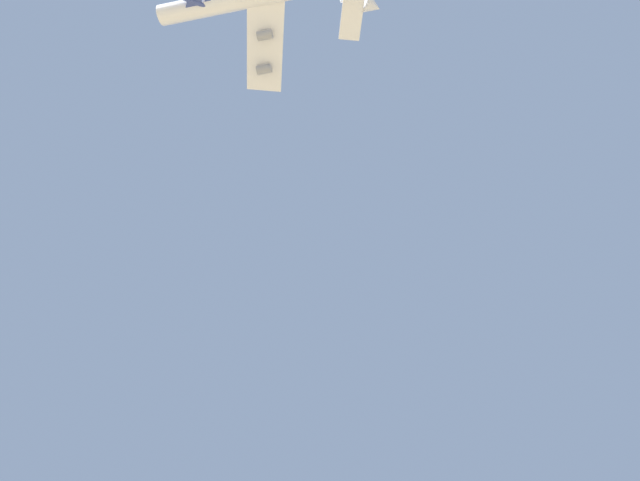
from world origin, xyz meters
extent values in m
cone|color=white|center=(-13.41, 38.40, 151.29)|extent=(7.34, 7.56, 5.76)
cylinder|color=gray|center=(25.30, 28.95, 141.24)|extent=(5.04, 3.07, 3.00)
cylinder|color=gray|center=(22.35, 39.04, 144.47)|extent=(5.04, 3.07, 3.00)
cube|color=white|center=(-6.54, 38.08, 158.56)|extent=(8.72, 5.82, 10.15)
cube|color=white|center=(-7.15, 40.16, 151.49)|extent=(12.67, 22.32, 7.04)
cylinder|color=#38478C|center=(43.45, 52.40, 148.52)|extent=(11.75, 8.28, 1.50)
cube|color=#38478C|center=(42.19, 51.59, 148.32)|extent=(8.02, 9.11, 0.24)
cube|color=#38478C|center=(38.82, 49.43, 150.47)|extent=(2.13, 1.46, 2.60)
cube|color=#38478C|center=(38.82, 49.43, 148.72)|extent=(4.27, 5.12, 0.20)
camera|label=1|loc=(-10.57, 117.59, 2.85)|focal=25.81mm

